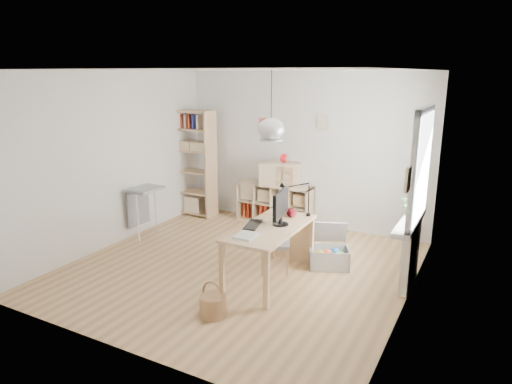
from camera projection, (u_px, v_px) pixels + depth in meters
The scene contains 20 objects.
ground at pixel (240, 268), 6.43m from camera, with size 4.50×4.50×0.00m, color tan.
room_shell at pixel (271, 129), 5.55m from camera, with size 4.50×4.50×4.50m.
window_unit at pixel (422, 168), 5.54m from camera, with size 0.07×1.16×1.46m.
radiator at pixel (411, 255), 5.85m from camera, with size 0.10×0.80×0.80m, color white.
windowsill at pixel (409, 223), 5.76m from camera, with size 0.22×1.20×0.06m, color silver.
desk at pixel (270, 233), 5.89m from camera, with size 0.70×1.50×0.75m.
cube_shelf at pixel (274, 206), 8.35m from camera, with size 1.40×0.38×0.72m.
tall_bookshelf at pixel (194, 159), 8.62m from camera, with size 0.80×0.38×2.00m.
side_table at pixel (143, 198), 7.49m from camera, with size 0.40×0.55×0.85m.
chair at pixel (276, 239), 6.28m from camera, with size 0.50×0.50×0.78m.
wicker_basket at pixel (213, 305), 5.13m from camera, with size 0.30×0.30×0.42m.
storage_chest at pixel (329, 253), 6.47m from camera, with size 0.75×0.79×0.58m.
monitor at pixel (281, 206), 5.86m from camera, with size 0.21×0.52×0.46m.
keyboard at pixel (253, 225), 5.90m from camera, with size 0.16×0.43×0.02m, color black.
task_lamp at pixel (293, 194), 6.27m from camera, with size 0.42×0.16×0.45m.
yarn_ball at pixel (291, 213), 6.22m from camera, with size 0.13×0.13×0.13m, color #47090E.
paper_tray at pixel (246, 236), 5.49m from camera, with size 0.23×0.29×0.03m, color silver.
drawer_chest at pixel (280, 174), 8.09m from camera, with size 0.73×0.33×0.41m, color tan.
red_vase at pixel (284, 158), 7.99m from camera, with size 0.14×0.14×0.17m, color maroon.
potted_plant at pixel (412, 204), 5.93m from camera, with size 0.28×0.24×0.31m, color #265F23.
Camera 1 is at (3.00, -5.14, 2.67)m, focal length 32.00 mm.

